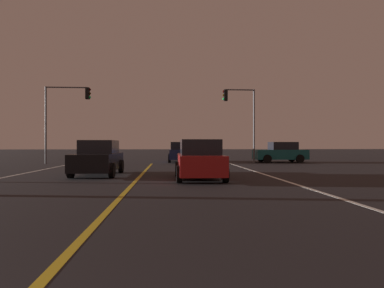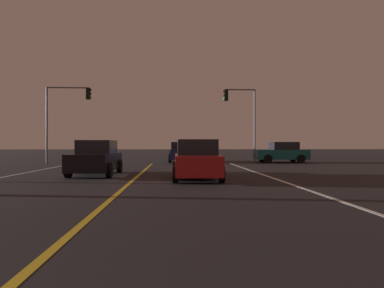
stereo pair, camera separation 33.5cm
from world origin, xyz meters
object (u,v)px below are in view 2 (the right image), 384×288
car_ahead_far (181,152)px  traffic_light_near_left (68,107)px  car_lead_same_lane (196,160)px  car_oncoming (96,158)px  traffic_light_near_right (240,109)px  car_crossing_side (282,153)px

car_ahead_far → traffic_light_near_left: bearing=101.9°
car_lead_same_lane → car_ahead_far: (-0.40, 13.65, 0.00)m
car_oncoming → traffic_light_near_right: traffic_light_near_right is taller
car_oncoming → car_ahead_far: same height
traffic_light_near_right → traffic_light_near_left: 13.65m
car_lead_same_lane → car_oncoming: bearing=65.1°
car_oncoming → car_ahead_far: bearing=159.2°
car_lead_same_lane → car_oncoming: same height
car_oncoming → traffic_light_near_right: bearing=136.4°
car_crossing_side → car_oncoming: (-12.73, -10.26, 0.00)m
traffic_light_near_right → car_lead_same_lane: bearing=69.7°
car_crossing_side → car_oncoming: size_ratio=1.00×
car_oncoming → traffic_light_near_left: bearing=-154.7°
car_crossing_side → car_lead_same_lane: size_ratio=1.00×
car_lead_same_lane → traffic_light_near_right: traffic_light_near_right is taller
car_crossing_side → traffic_light_near_left: (-17.25, -0.68, 3.61)m
car_crossing_side → car_lead_same_lane: same height
car_lead_same_lane → car_oncoming: 5.24m
car_lead_same_lane → traffic_light_near_left: size_ratio=0.72×
car_oncoming → traffic_light_near_right: (9.12, 9.58, 3.54)m
car_ahead_far → car_crossing_side: bearing=-98.1°
car_lead_same_lane → car_ahead_far: size_ratio=1.00×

